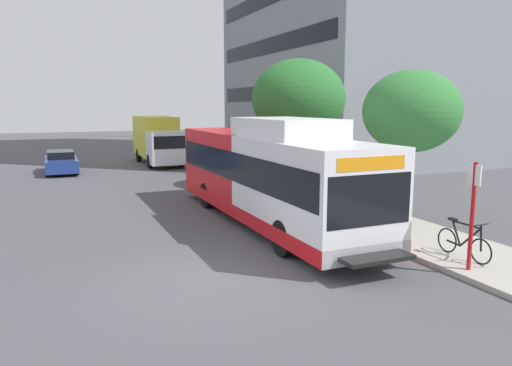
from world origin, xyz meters
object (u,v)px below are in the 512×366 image
object	(u,v)px
transit_bus	(267,174)
bus_stop_sign_pole	(473,208)
street_tree_near_stop	(411,112)
street_tree_mid_block	(298,99)
bicycle_parked	(464,242)
parked_car_far_lane	(61,162)
box_truck_background	(158,139)

from	to	relation	value
transit_bus	bus_stop_sign_pole	bearing A→B (deg)	-71.05
street_tree_near_stop	street_tree_mid_block	xyz separation A→B (m)	(-0.12, 7.72, 0.50)
transit_bus	bicycle_parked	distance (m)	6.66
bicycle_parked	parked_car_far_lane	bearing A→B (deg)	112.09
bicycle_parked	street_tree_mid_block	xyz separation A→B (m)	(1.47, 11.71, 3.77)
transit_bus	street_tree_mid_block	xyz separation A→B (m)	(4.31, 5.80, 2.63)
parked_car_far_lane	street_tree_mid_block	bearing A→B (deg)	-45.07
bus_stop_sign_pole	street_tree_mid_block	world-z (taller)	street_tree_mid_block
bus_stop_sign_pole	street_tree_near_stop	size ratio (longest dim) A/B	0.51
bus_stop_sign_pole	bicycle_parked	world-z (taller)	bus_stop_sign_pole
transit_bus	street_tree_mid_block	bearing A→B (deg)	53.37
bicycle_parked	transit_bus	bearing A→B (deg)	115.67
parked_car_far_lane	transit_bus	bearing A→B (deg)	-69.26
street_tree_near_stop	parked_car_far_lane	bearing A→B (deg)	120.18
bicycle_parked	parked_car_far_lane	xyz separation A→B (m)	(-9.02, 22.22, 0.10)
bus_stop_sign_pole	bicycle_parked	distance (m)	1.42
bus_stop_sign_pole	parked_car_far_lane	size ratio (longest dim) A/B	0.58
street_tree_mid_block	transit_bus	bearing A→B (deg)	-126.63
street_tree_mid_block	parked_car_far_lane	world-z (taller)	street_tree_mid_block
transit_bus	box_truck_background	distance (m)	18.39
transit_bus	parked_car_far_lane	bearing A→B (deg)	110.74
bus_stop_sign_pole	transit_bus	bearing A→B (deg)	108.95
transit_bus	bicycle_parked	world-z (taller)	transit_bus
street_tree_mid_block	bus_stop_sign_pole	bearing A→B (deg)	-99.32
street_tree_mid_block	parked_car_far_lane	size ratio (longest dim) A/B	1.35
bus_stop_sign_pole	box_truck_background	size ratio (longest dim) A/B	0.37
transit_bus	street_tree_mid_block	world-z (taller)	street_tree_mid_block
street_tree_near_stop	box_truck_background	bearing A→B (deg)	101.84
bus_stop_sign_pole	street_tree_mid_block	distance (m)	12.87
bicycle_parked	street_tree_near_stop	size ratio (longest dim) A/B	0.35
transit_bus	bus_stop_sign_pole	xyz separation A→B (m)	(2.27, -6.62, -0.05)
box_truck_background	parked_car_far_lane	bearing A→B (deg)	-161.89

